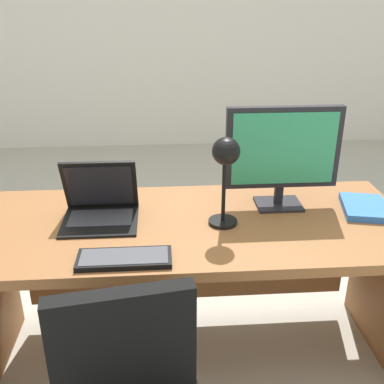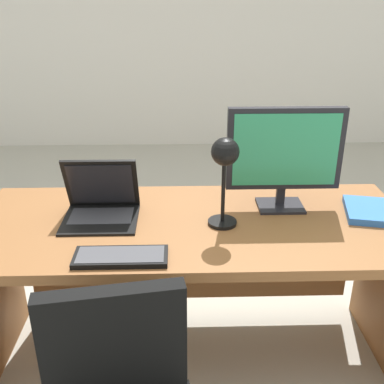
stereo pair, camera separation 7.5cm
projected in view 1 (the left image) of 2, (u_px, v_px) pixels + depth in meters
name	position (u px, v px, depth m)	size (l,w,h in m)	color
ground	(179.00, 216.00, 3.59)	(12.00, 12.00, 0.00)	#B7B2A3
back_wall	(169.00, 12.00, 4.69)	(10.00, 0.10, 2.80)	silver
desk	(192.00, 255.00, 2.05)	(1.85, 0.76, 0.73)	brown
monitor	(283.00, 151.00, 1.96)	(0.50, 0.16, 0.45)	black
laptop	(100.00, 201.00, 1.94)	(0.31, 0.28, 0.26)	black
keyboard	(124.00, 258.00, 1.65)	(0.34, 0.13, 0.02)	black
desk_lamp	(225.00, 163.00, 1.78)	(0.12, 0.14, 0.38)	black
book	(364.00, 207.00, 2.02)	(0.23, 0.28, 0.03)	blue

